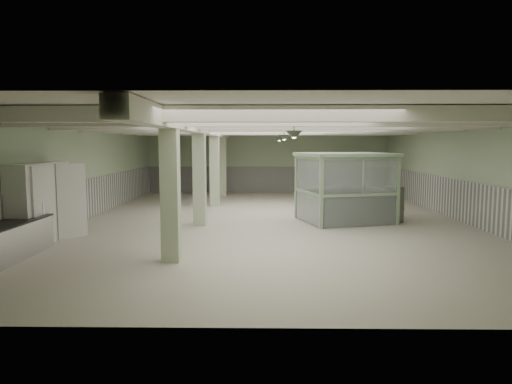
{
  "coord_description": "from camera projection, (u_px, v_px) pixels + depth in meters",
  "views": [
    {
      "loc": [
        -0.29,
        -16.76,
        2.82
      ],
      "look_at": [
        -0.51,
        -2.33,
        1.3
      ],
      "focal_mm": 32.0,
      "sensor_mm": 36.0,
      "label": 1
    }
  ],
  "objects": [
    {
      "name": "ceiling",
      "position": [
        271.0,
        123.0,
        16.58
      ],
      "size": [
        14.0,
        20.0,
        0.02
      ],
      "primitive_type": "cube",
      "color": "white",
      "rests_on": "wall_back"
    },
    {
      "name": "beam_d",
      "position": [
        271.0,
        128.0,
        16.6
      ],
      "size": [
        13.9,
        0.35,
        0.32
      ],
      "primitive_type": "cube",
      "color": "silver",
      "rests_on": "ceiling"
    },
    {
      "name": "column_d",
      "position": [
        222.0,
        163.0,
        24.76
      ],
      "size": [
        0.42,
        0.42,
        3.6
      ],
      "primitive_type": "cube",
      "color": "beige",
      "rests_on": "floor"
    },
    {
      "name": "girder",
      "position": [
        203.0,
        129.0,
        16.64
      ],
      "size": [
        0.45,
        19.9,
        0.4
      ],
      "primitive_type": "cube",
      "color": "silver",
      "rests_on": "ceiling"
    },
    {
      "name": "floor",
      "position": [
        271.0,
        220.0,
        16.95
      ],
      "size": [
        20.0,
        20.0,
        0.0
      ],
      "primitive_type": "plane",
      "color": "#BEB7A6",
      "rests_on": "ground"
    },
    {
      "name": "beam_a",
      "position": [
        278.0,
        114.0,
        9.14
      ],
      "size": [
        13.9,
        0.35,
        0.32
      ],
      "primitive_type": "cube",
      "color": "silver",
      "rests_on": "ceiling"
    },
    {
      "name": "column_a",
      "position": [
        170.0,
        187.0,
        10.84
      ],
      "size": [
        0.42,
        0.42,
        3.6
      ],
      "primitive_type": "cube",
      "color": "beige",
      "rests_on": "floor"
    },
    {
      "name": "pendant_front",
      "position": [
        294.0,
        135.0,
        11.66
      ],
      "size": [
        0.44,
        0.44,
        0.22
      ],
      "primitive_type": "cone",
      "rotation": [
        3.14,
        0.0,
        0.0
      ],
      "color": "#323F2F",
      "rests_on": "ceiling"
    },
    {
      "name": "beam_e",
      "position": [
        270.0,
        130.0,
        19.08
      ],
      "size": [
        13.9,
        0.35,
        0.32
      ],
      "primitive_type": "cube",
      "color": "silver",
      "rests_on": "ceiling"
    },
    {
      "name": "beam_c",
      "position": [
        272.0,
        125.0,
        14.11
      ],
      "size": [
        13.9,
        0.35,
        0.32
      ],
      "primitive_type": "cube",
      "color": "silver",
      "rests_on": "ceiling"
    },
    {
      "name": "beam_b",
      "position": [
        274.0,
        120.0,
        11.62
      ],
      "size": [
        13.9,
        0.35,
        0.32
      ],
      "primitive_type": "cube",
      "color": "silver",
      "rests_on": "ceiling"
    },
    {
      "name": "wainscot_right",
      "position": [
        460.0,
        201.0,
        16.77
      ],
      "size": [
        0.05,
        19.9,
        1.5
      ],
      "primitive_type": "cube",
      "color": "silver",
      "rests_on": "floor"
    },
    {
      "name": "wall_left",
      "position": [
        82.0,
        172.0,
        16.87
      ],
      "size": [
        0.02,
        20.0,
        3.6
      ],
      "primitive_type": "cube",
      "color": "#A0B792",
      "rests_on": "floor"
    },
    {
      "name": "wainscot_back",
      "position": [
        268.0,
        179.0,
        26.8
      ],
      "size": [
        13.9,
        0.05,
        1.5
      ],
      "primitive_type": "cube",
      "color": "silver",
      "rests_on": "floor"
    },
    {
      "name": "filing_cabinet",
      "position": [
        394.0,
        204.0,
        16.59
      ],
      "size": [
        0.6,
        0.7,
        1.29
      ],
      "primitive_type": "cube",
      "rotation": [
        0.0,
        0.0,
        0.35
      ],
      "color": "#5D6252",
      "rests_on": "floor"
    },
    {
      "name": "pendant_mid",
      "position": [
        284.0,
        138.0,
        17.12
      ],
      "size": [
        0.44,
        0.44,
        0.22
      ],
      "primitive_type": "cone",
      "rotation": [
        3.14,
        0.0,
        0.0
      ],
      "color": "#323F2F",
      "rests_on": "ceiling"
    },
    {
      "name": "column_c",
      "position": [
        215.0,
        167.0,
        20.78
      ],
      "size": [
        0.42,
        0.42,
        3.6
      ],
      "primitive_type": "cube",
      "color": "beige",
      "rests_on": "floor"
    },
    {
      "name": "wainscot_left",
      "position": [
        84.0,
        200.0,
        16.98
      ],
      "size": [
        0.05,
        19.9,
        1.5
      ],
      "primitive_type": "cube",
      "color": "silver",
      "rests_on": "floor"
    },
    {
      "name": "wall_back",
      "position": [
        268.0,
        162.0,
        26.71
      ],
      "size": [
        14.0,
        0.02,
        3.6
      ],
      "primitive_type": "cube",
      "color": "#A0B792",
      "rests_on": "floor"
    },
    {
      "name": "walkin_cooler",
      "position": [
        40.0,
        201.0,
        12.96
      ],
      "size": [
        1.09,
        2.61,
        2.39
      ],
      "color": "silver",
      "rests_on": "floor"
    },
    {
      "name": "beam_g",
      "position": [
        269.0,
        133.0,
        24.05
      ],
      "size": [
        13.9,
        0.35,
        0.32
      ],
      "primitive_type": "cube",
      "color": "silver",
      "rests_on": "ceiling"
    },
    {
      "name": "beam_f",
      "position": [
        269.0,
        131.0,
        21.57
      ],
      "size": [
        13.9,
        0.35,
        0.32
      ],
      "primitive_type": "cube",
      "color": "silver",
      "rests_on": "ceiling"
    },
    {
      "name": "guard_booth",
      "position": [
        345.0,
        175.0,
        16.54
      ],
      "size": [
        3.71,
        3.38,
        2.5
      ],
      "rotation": [
        0.0,
        0.0,
        0.28
      ],
      "color": "#8CA685",
      "rests_on": "floor"
    },
    {
      "name": "wall_right",
      "position": [
        462.0,
        172.0,
        16.66
      ],
      "size": [
        0.02,
        20.0,
        3.6
      ],
      "primitive_type": "cube",
      "color": "#A0B792",
      "rests_on": "floor"
    },
    {
      "name": "pendant_back",
      "position": [
        279.0,
        139.0,
        22.1
      ],
      "size": [
        0.44,
        0.44,
        0.22
      ],
      "primitive_type": "cone",
      "rotation": [
        3.14,
        0.0,
        0.0
      ],
      "color": "#323F2F",
      "rests_on": "ceiling"
    },
    {
      "name": "column_b",
      "position": [
        199.0,
        174.0,
        15.81
      ],
      "size": [
        0.42,
        0.42,
        3.6
      ],
      "primitive_type": "cube",
      "color": "beige",
      "rests_on": "floor"
    },
    {
      "name": "wall_front",
      "position": [
        282.0,
        213.0,
        6.82
      ],
      "size": [
        14.0,
        0.02,
        3.6
      ],
      "primitive_type": "cube",
      "color": "#A0B792",
      "rests_on": "floor"
    }
  ]
}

